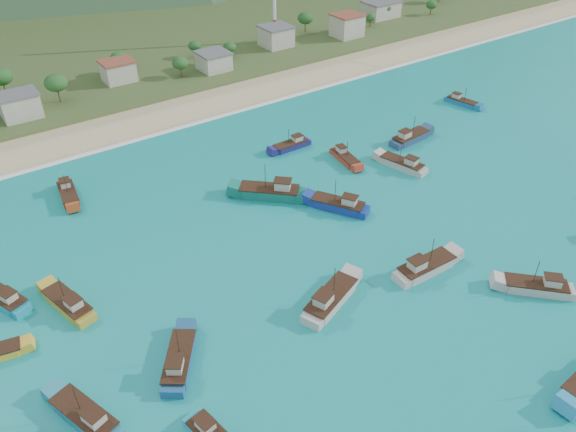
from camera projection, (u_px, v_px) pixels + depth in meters
ground at (358, 276)px, 96.61m from camera, size 600.00×600.00×0.00m
beach at (164, 114)px, 149.48m from camera, size 400.00×18.00×1.20m
land at (88, 51)px, 190.31m from camera, size 400.00×110.00×2.40m
surf_line at (180, 127)px, 143.12m from camera, size 400.00×2.50×0.08m
village at (164, 63)px, 167.36m from camera, size 206.49×22.02×7.42m
vegetation at (101, 74)px, 158.82m from camera, size 276.31×25.95×8.40m
boat_1 at (68, 194)px, 116.28m from camera, size 4.43×10.68×6.12m
boat_3 at (425, 268)px, 96.94m from camera, size 12.23×3.95×7.17m
boat_4 at (345, 158)px, 128.85m from camera, size 4.22×9.85×5.63m
boat_5 at (86, 417)px, 72.83m from camera, size 6.98×11.98×6.80m
boat_8 at (410, 138)px, 136.41m from camera, size 11.81×4.49×6.82m
boat_13 at (339, 205)px, 112.59m from camera, size 9.09×11.92×6.98m
boat_15 at (271, 192)px, 116.13m from camera, size 12.82×12.34×8.12m
boat_20 at (403, 165)px, 126.02m from camera, size 5.93×11.52×6.53m
boat_22 at (179, 361)px, 80.29m from camera, size 9.33×11.14×6.69m
boat_23 at (461, 102)px, 154.27m from camera, size 4.59×9.65×5.49m
boat_25 at (537, 287)px, 93.04m from camera, size 10.21×10.36×6.63m
boat_26 at (69, 304)px, 89.74m from camera, size 5.94×11.59×6.57m
boat_27 at (3, 299)px, 90.88m from camera, size 7.00×11.03×6.29m
boat_28 at (291, 146)px, 133.69m from camera, size 9.65×2.85×5.70m
boat_30 at (330, 300)px, 90.44m from camera, size 12.92×7.87×7.34m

